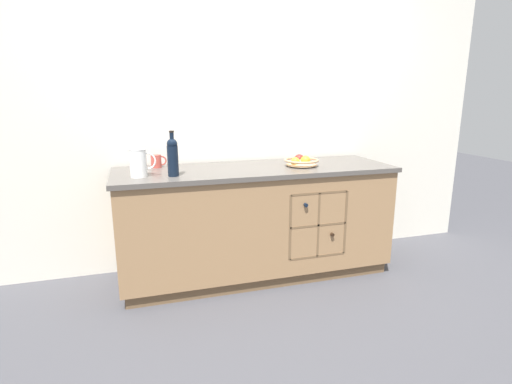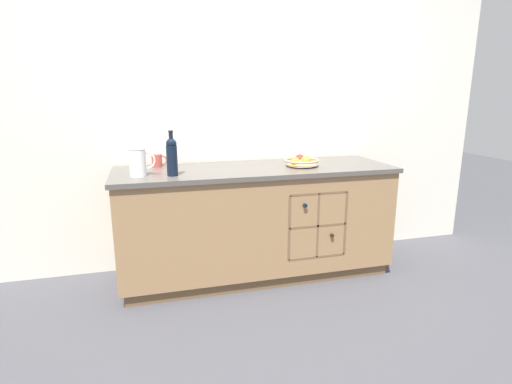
{
  "view_description": "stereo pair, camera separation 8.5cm",
  "coord_description": "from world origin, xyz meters",
  "px_view_note": "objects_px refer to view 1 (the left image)",
  "views": [
    {
      "loc": [
        -0.88,
        -2.9,
        1.43
      ],
      "look_at": [
        0.0,
        0.0,
        0.69
      ],
      "focal_mm": 28.0,
      "sensor_mm": 36.0,
      "label": 1
    },
    {
      "loc": [
        -0.8,
        -2.93,
        1.43
      ],
      "look_at": [
        0.0,
        0.0,
        0.69
      ],
      "focal_mm": 28.0,
      "sensor_mm": 36.0,
      "label": 2
    }
  ],
  "objects_px": {
    "fruit_bowl": "(301,161)",
    "ceramic_mug": "(157,161)",
    "standing_wine_bottle": "(173,156)",
    "white_pitcher": "(139,162)"
  },
  "relations": [
    {
      "from": "white_pitcher",
      "to": "standing_wine_bottle",
      "type": "xyz_separation_m",
      "value": [
        0.23,
        -0.04,
        0.04
      ]
    },
    {
      "from": "fruit_bowl",
      "to": "white_pitcher",
      "type": "bearing_deg",
      "value": -176.6
    },
    {
      "from": "white_pitcher",
      "to": "standing_wine_bottle",
      "type": "relative_size",
      "value": 0.62
    },
    {
      "from": "white_pitcher",
      "to": "ceramic_mug",
      "type": "relative_size",
      "value": 1.63
    },
    {
      "from": "ceramic_mug",
      "to": "standing_wine_bottle",
      "type": "height_order",
      "value": "standing_wine_bottle"
    },
    {
      "from": "fruit_bowl",
      "to": "standing_wine_bottle",
      "type": "relative_size",
      "value": 0.87
    },
    {
      "from": "standing_wine_bottle",
      "to": "white_pitcher",
      "type": "bearing_deg",
      "value": 169.86
    },
    {
      "from": "fruit_bowl",
      "to": "ceramic_mug",
      "type": "bearing_deg",
      "value": 166.35
    },
    {
      "from": "fruit_bowl",
      "to": "ceramic_mug",
      "type": "distance_m",
      "value": 1.12
    },
    {
      "from": "white_pitcher",
      "to": "fruit_bowl",
      "type": "bearing_deg",
      "value": 3.4
    }
  ]
}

